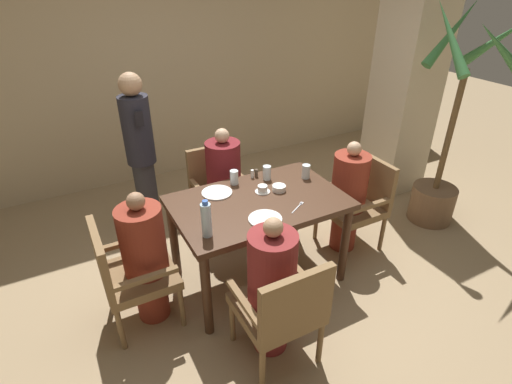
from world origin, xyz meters
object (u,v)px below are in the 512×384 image
Objects in this scene: chair_far_side at (219,188)px; plate_main_left at (217,193)px; diner_in_left_chair at (145,257)px; standing_host at (141,151)px; diner_in_near_chair at (272,286)px; bowl_small at (279,188)px; chair_right_side at (358,200)px; water_bottle at (206,220)px; chair_near_corner at (282,308)px; diner_in_right_chair at (348,196)px; diner_in_far_chair at (224,185)px; potted_palm at (442,163)px; glass_tall_mid at (306,171)px; glass_tall_near at (267,173)px; plate_main_right at (265,219)px; teacup_with_saucer at (263,189)px; chair_left_side at (128,271)px; glass_tall_far at (234,177)px.

chair_far_side reaches higher than plate_main_left.
diner_in_left_chair is 0.68× the size of standing_host.
diner_in_near_chair is 9.74× the size of bowl_small.
water_bottle reaches higher than chair_right_side.
standing_host is 1.02m from plate_main_left.
chair_near_corner is at bearing -99.37° from chair_far_side.
bowl_small is (-0.71, 0.05, 0.24)m from diner_in_right_chair.
diner_in_right_chair is (0.93, -0.68, -0.03)m from diner_in_far_chair.
glass_tall_mid is at bearing 172.34° from potted_palm.
glass_tall_near is at bearing 86.84° from bowl_small.
water_bottle is (-0.75, -0.30, 0.11)m from bowl_small.
chair_right_side is (1.06, -0.68, -0.11)m from diner_in_far_chair.
bowl_small reaches higher than plate_main_right.
standing_host is at bearing 75.66° from diner_in_left_chair.
potted_palm reaches higher than diner_in_right_chair.
plate_main_left is 2.01× the size of teacup_with_saucer.
potted_palm is (2.06, -0.75, 0.07)m from diner_in_far_chair.
chair_left_side and chair_far_side have the same top height.
diner_in_left_chair is at bearing 162.21° from plate_main_right.
chair_left_side is 7.08× the size of glass_tall_mid.
chair_left_side is 1.20m from teacup_with_saucer.
glass_tall_near reaches higher than chair_far_side.
plate_main_right is 2.01× the size of teacup_with_saucer.
diner_in_left_chair is 8.93× the size of glass_tall_mid.
chair_far_side reaches higher than teacup_with_saucer.
standing_host is at bearing 132.90° from glass_tall_near.
chair_near_corner is 1.26m from glass_tall_near.
chair_near_corner is 0.65m from plate_main_right.
glass_tall_near is (0.32, 0.54, 0.06)m from plate_main_right.
diner_in_left_chair is 1.05m from teacup_with_saucer.
potted_palm is (2.33, 0.75, 0.18)m from chair_near_corner.
diner_in_right_chair is 1.52m from water_bottle.
diner_in_left_chair is 8.93× the size of glass_tall_near.
chair_right_side reaches higher than plate_main_left.
water_bottle is (-0.44, 0.02, 0.12)m from plate_main_right.
bowl_small is 0.39m from glass_tall_far.
standing_host is at bearing 93.46° from water_bottle.
plate_main_left is (0.37, -0.94, -0.07)m from standing_host.
chair_far_side is 0.69m from plate_main_left.
chair_right_side is 0.80× the size of diner_in_near_chair.
diner_in_far_chair is 4.13× the size of water_bottle.
diner_in_right_chair is 1.00× the size of diner_in_near_chair.
diner_in_right_chair is at bearing 0.00° from chair_left_side.
bowl_small is at bearing 46.07° from plate_main_right.
potted_palm is 1.87m from glass_tall_near.
chair_far_side is at bearing 96.97° from teacup_with_saucer.
diner_in_far_chair is at bearing 134.76° from glass_tall_mid.
bowl_small is (0.22, -0.77, 0.32)m from chair_far_side.
diner_in_right_chair is 8.90× the size of glass_tall_mid.
glass_tall_near reaches higher than chair_near_corner.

